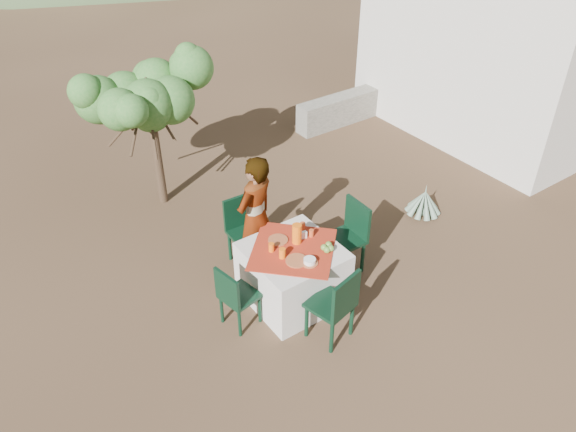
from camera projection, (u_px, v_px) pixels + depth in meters
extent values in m
plane|color=#362718|center=(313.00, 287.00, 7.04)|extent=(160.00, 160.00, 0.00)
cube|color=silver|center=(293.00, 274.00, 6.67)|extent=(1.02, 1.02, 0.75)
cube|color=#B02F19|center=(293.00, 249.00, 6.45)|extent=(1.30, 1.30, 0.01)
cylinder|color=black|center=(243.00, 260.00, 7.11)|extent=(0.04, 0.04, 0.46)
cylinder|color=black|center=(266.00, 250.00, 7.27)|extent=(0.04, 0.04, 0.46)
cylinder|color=black|center=(230.00, 246.00, 7.35)|extent=(0.04, 0.04, 0.46)
cylinder|color=black|center=(253.00, 237.00, 7.50)|extent=(0.04, 0.04, 0.46)
cube|color=black|center=(247.00, 234.00, 7.18)|extent=(0.44, 0.44, 0.04)
cube|color=black|center=(239.00, 211.00, 7.17)|extent=(0.43, 0.06, 0.45)
cylinder|color=black|center=(327.00, 304.00, 6.46)|extent=(0.05, 0.05, 0.47)
cylinder|color=black|center=(307.00, 320.00, 6.25)|extent=(0.05, 0.05, 0.47)
cylinder|color=black|center=(352.00, 319.00, 6.27)|extent=(0.05, 0.05, 0.47)
cylinder|color=black|center=(332.00, 337.00, 6.05)|extent=(0.05, 0.05, 0.47)
cube|color=black|center=(330.00, 304.00, 6.12)|extent=(0.53, 0.53, 0.04)
cube|color=black|center=(346.00, 296.00, 5.86)|extent=(0.44, 0.14, 0.46)
cylinder|color=black|center=(260.00, 308.00, 6.44)|extent=(0.04, 0.04, 0.41)
cylinder|color=black|center=(242.00, 295.00, 6.62)|extent=(0.04, 0.04, 0.41)
cylinder|color=black|center=(240.00, 323.00, 6.26)|extent=(0.04, 0.04, 0.41)
cylinder|color=black|center=(222.00, 309.00, 6.44)|extent=(0.04, 0.04, 0.41)
cube|color=black|center=(240.00, 296.00, 6.32)|extent=(0.45, 0.45, 0.04)
cube|color=black|center=(227.00, 289.00, 6.09)|extent=(0.11, 0.38, 0.40)
cylinder|color=black|center=(323.00, 252.00, 7.23)|extent=(0.05, 0.05, 0.48)
cylinder|color=black|center=(340.00, 267.00, 6.98)|extent=(0.05, 0.05, 0.48)
cylinder|color=black|center=(345.00, 242.00, 7.39)|extent=(0.05, 0.05, 0.48)
cylinder|color=black|center=(363.00, 257.00, 7.14)|extent=(0.05, 0.05, 0.48)
cube|color=black|center=(344.00, 240.00, 7.05)|extent=(0.46, 0.46, 0.04)
cube|color=black|center=(358.00, 218.00, 6.99)|extent=(0.05, 0.45, 0.47)
imported|color=#8C6651|center=(255.00, 217.00, 6.84)|extent=(0.70, 0.58, 1.66)
cylinder|color=#463323|center=(157.00, 158.00, 8.18)|extent=(0.13, 0.13, 1.51)
sphere|color=#2C6B27|center=(150.00, 110.00, 7.75)|extent=(0.65, 0.65, 0.65)
sphere|color=#2C6B27|center=(187.00, 89.00, 7.93)|extent=(0.60, 0.60, 0.60)
sphere|color=#2C6B27|center=(108.00, 110.00, 7.50)|extent=(0.56, 0.56, 0.56)
sphere|color=#2C6B27|center=(138.00, 80.00, 8.07)|extent=(0.58, 0.58, 0.58)
sphere|color=#2C6B27|center=(170.00, 120.00, 7.38)|extent=(0.52, 0.52, 0.52)
sphere|color=gray|center=(422.00, 211.00, 8.33)|extent=(0.17, 0.17, 0.17)
cone|color=gray|center=(425.00, 199.00, 8.20)|extent=(0.09, 0.09, 0.50)
cone|color=gray|center=(427.00, 198.00, 8.32)|extent=(0.29, 0.19, 0.43)
cone|color=gray|center=(422.00, 198.00, 8.33)|extent=(0.20, 0.28, 0.43)
cone|color=gray|center=(418.00, 199.00, 8.30)|extent=(0.12, 0.30, 0.42)
cone|color=gray|center=(416.00, 201.00, 8.26)|extent=(0.24, 0.26, 0.43)
cone|color=gray|center=(418.00, 204.00, 8.20)|extent=(0.30, 0.14, 0.42)
cone|color=gray|center=(421.00, 206.00, 8.16)|extent=(0.29, 0.19, 0.43)
cone|color=gray|center=(426.00, 206.00, 8.15)|extent=(0.20, 0.28, 0.43)
cone|color=gray|center=(430.00, 205.00, 8.17)|extent=(0.12, 0.30, 0.42)
cone|color=gray|center=(432.00, 203.00, 8.22)|extent=(0.24, 0.26, 0.43)
cone|color=gray|center=(430.00, 200.00, 8.27)|extent=(0.30, 0.14, 0.42)
cube|color=silver|center=(505.00, 45.00, 9.99)|extent=(3.20, 4.20, 3.00)
cube|color=gray|center=(356.00, 105.00, 10.83)|extent=(2.60, 0.35, 0.55)
cylinder|color=brown|center=(278.00, 240.00, 6.57)|extent=(0.24, 0.24, 0.01)
cylinder|color=brown|center=(297.00, 261.00, 6.26)|extent=(0.26, 0.26, 0.01)
cylinder|color=orange|center=(271.00, 247.00, 6.38)|extent=(0.07, 0.07, 0.11)
cylinder|color=orange|center=(282.00, 253.00, 6.28)|extent=(0.08, 0.08, 0.12)
cylinder|color=orange|center=(297.00, 234.00, 6.47)|extent=(0.11, 0.11, 0.25)
cylinder|color=brown|center=(310.00, 263.00, 6.23)|extent=(0.19, 0.19, 0.01)
cylinder|color=white|center=(310.00, 261.00, 6.21)|extent=(0.14, 0.14, 0.05)
cylinder|color=#CE5024|center=(311.00, 233.00, 6.61)|extent=(0.06, 0.06, 0.09)
cylinder|color=#CE5024|center=(303.00, 226.00, 6.71)|extent=(0.07, 0.07, 0.11)
cube|color=white|center=(304.00, 235.00, 6.58)|extent=(0.08, 0.05, 0.09)
sphere|color=olive|center=(324.00, 247.00, 6.40)|extent=(0.08, 0.08, 0.08)
sphere|color=olive|center=(329.00, 245.00, 6.45)|extent=(0.08, 0.08, 0.08)
sphere|color=olive|center=(331.00, 248.00, 6.39)|extent=(0.08, 0.08, 0.08)
sphere|color=olive|center=(327.00, 250.00, 6.37)|extent=(0.08, 0.08, 0.08)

